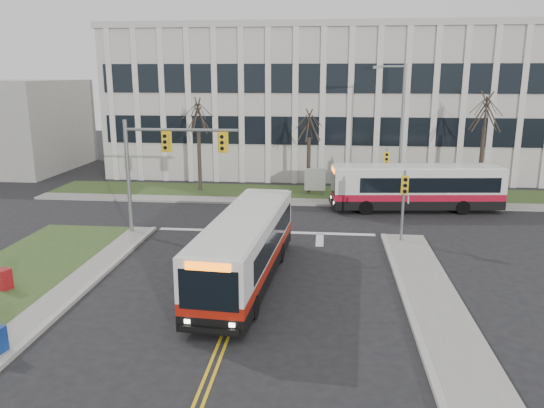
{
  "coord_description": "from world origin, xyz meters",
  "views": [
    {
      "loc": [
        3.18,
        -19.79,
        8.5
      ],
      "look_at": [
        0.51,
        6.6,
        2.0
      ],
      "focal_mm": 35.0,
      "sensor_mm": 36.0,
      "label": 1
    }
  ],
  "objects": [
    {
      "name": "bus_main",
      "position": [
        -0.01,
        0.92,
        1.41
      ],
      "size": [
        3.09,
        10.75,
        2.83
      ],
      "primitive_type": null,
      "rotation": [
        0.0,
        0.0,
        -0.07
      ],
      "color": "silver",
      "rests_on": "ground"
    },
    {
      "name": "mast_arm_signal",
      "position": [
        -5.62,
        7.16,
        4.26
      ],
      "size": [
        6.11,
        0.38,
        6.2
      ],
      "color": "slate",
      "rests_on": "ground"
    },
    {
      "name": "streetlight",
      "position": [
        8.03,
        16.2,
        5.19
      ],
      "size": [
        2.15,
        0.25,
        9.2
      ],
      "color": "slate",
      "rests_on": "ground"
    },
    {
      "name": "sidewalk_east",
      "position": [
        7.5,
        -5.0,
        0.07
      ],
      "size": [
        2.0,
        26.0,
        0.14
      ],
      "primitive_type": "cube",
      "color": "#9E9B93",
      "rests_on": "ground"
    },
    {
      "name": "building_lawn",
      "position": [
        5.0,
        18.0,
        0.06
      ],
      "size": [
        44.0,
        5.0,
        0.12
      ],
      "primitive_type": "cube",
      "color": "#354D21",
      "rests_on": "ground"
    },
    {
      "name": "bus_cross",
      "position": [
        9.02,
        14.0,
        1.42
      ],
      "size": [
        10.83,
        3.41,
        2.84
      ],
      "primitive_type": null,
      "rotation": [
        0.0,
        0.0,
        -1.47
      ],
      "color": "silver",
      "rests_on": "ground"
    },
    {
      "name": "tree_right",
      "position": [
        14.0,
        18.0,
        5.91
      ],
      "size": [
        1.8,
        1.8,
        8.25
      ],
      "color": "#42352B",
      "rests_on": "ground"
    },
    {
      "name": "building_annex",
      "position": [
        -26.0,
        26.0,
        4.0
      ],
      "size": [
        12.0,
        12.0,
        8.0
      ],
      "primitive_type": "cube",
      "color": "#9E9B93",
      "rests_on": "ground"
    },
    {
      "name": "tree_mid",
      "position": [
        2.0,
        18.2,
        4.88
      ],
      "size": [
        1.8,
        1.8,
        6.82
      ],
      "color": "#42352B",
      "rests_on": "ground"
    },
    {
      "name": "signal_pole_far",
      "position": [
        7.2,
        15.4,
        2.5
      ],
      "size": [
        0.34,
        0.39,
        3.8
      ],
      "color": "slate",
      "rests_on": "ground"
    },
    {
      "name": "sidewalk_cross",
      "position": [
        5.0,
        15.2,
        0.07
      ],
      "size": [
        44.0,
        1.6,
        0.14
      ],
      "primitive_type": "cube",
      "color": "#9E9B93",
      "rests_on": "ground"
    },
    {
      "name": "tree_left",
      "position": [
        -6.0,
        18.0,
        5.51
      ],
      "size": [
        1.8,
        1.8,
        7.7
      ],
      "color": "#42352B",
      "rests_on": "ground"
    },
    {
      "name": "directory_sign",
      "position": [
        2.5,
        17.5,
        1.17
      ],
      "size": [
        1.5,
        0.12,
        2.0
      ],
      "color": "slate",
      "rests_on": "ground"
    },
    {
      "name": "office_building",
      "position": [
        5.0,
        30.0,
        6.0
      ],
      "size": [
        40.0,
        16.0,
        12.0
      ],
      "primitive_type": "cube",
      "color": "beige",
      "rests_on": "ground"
    },
    {
      "name": "ground",
      "position": [
        0.0,
        0.0,
        0.0
      ],
      "size": [
        120.0,
        120.0,
        0.0
      ],
      "primitive_type": "plane",
      "color": "black",
      "rests_on": "ground"
    },
    {
      "name": "sidewalk_west",
      "position": [
        -7.0,
        -5.0,
        0.07
      ],
      "size": [
        1.2,
        26.0,
        0.14
      ],
      "primitive_type": "cube",
      "color": "#9E9B93",
      "rests_on": "ground"
    },
    {
      "name": "newspaper_box_red",
      "position": [
        -9.5,
        -1.09,
        0.47
      ],
      "size": [
        0.64,
        0.61,
        0.95
      ],
      "primitive_type": "cube",
      "rotation": [
        0.0,
        0.0,
        -0.4
      ],
      "color": "maroon",
      "rests_on": "ground"
    },
    {
      "name": "signal_pole_near",
      "position": [
        7.2,
        6.9,
        2.5
      ],
      "size": [
        0.34,
        0.39,
        3.8
      ],
      "color": "slate",
      "rests_on": "ground"
    }
  ]
}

